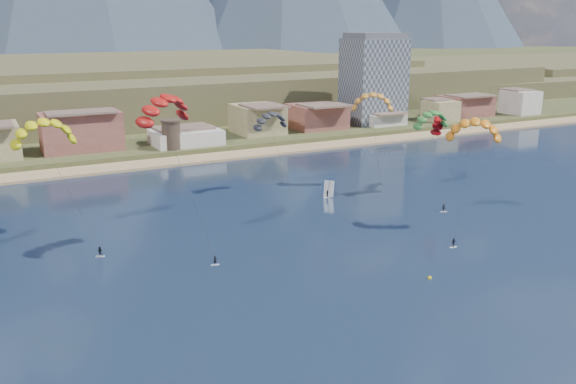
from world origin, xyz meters
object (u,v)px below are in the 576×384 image
at_px(kitesurfer_red, 163,104).
at_px(kitesurfer_yellow, 43,128).
at_px(windsurfer, 328,192).
at_px(buoy, 430,278).
at_px(watchtower, 171,134).
at_px(apartment_tower, 373,79).
at_px(kitesurfer_green, 432,117).
at_px(kitesurfer_orange, 474,126).

xyz_separation_m(kitesurfer_red, kitesurfer_yellow, (-16.24, 16.03, -4.88)).
height_order(windsurfer, buoy, windsurfer).
bearing_deg(buoy, kitesurfer_red, 138.22).
bearing_deg(kitesurfer_red, windsurfer, 22.72).
height_order(watchtower, windsurfer, watchtower).
height_order(apartment_tower, windsurfer, apartment_tower).
bearing_deg(kitesurfer_green, kitesurfer_yellow, 174.03).
relative_size(apartment_tower, kitesurfer_orange, 1.41).
xyz_separation_m(watchtower, kitesurfer_green, (37.68, -67.05, 11.13)).
distance_m(watchtower, buoy, 103.41).
distance_m(kitesurfer_red, kitesurfer_yellow, 23.34).
height_order(kitesurfer_red, kitesurfer_green, kitesurfer_red).
xyz_separation_m(watchtower, kitesurfer_yellow, (-39.42, -58.99, 13.52)).
bearing_deg(kitesurfer_green, windsurfer, 155.85).
distance_m(kitesurfer_red, kitesurfer_green, 61.80).
bearing_deg(buoy, apartment_tower, 58.38).
xyz_separation_m(kitesurfer_orange, kitesurfer_green, (8.37, 21.02, -1.79)).
bearing_deg(apartment_tower, kitesurfer_orange, -116.41).
distance_m(apartment_tower, kitesurfer_orange, 113.98).
distance_m(kitesurfer_green, windsurfer, 27.50).
xyz_separation_m(apartment_tower, kitesurfer_yellow, (-119.42, -72.99, 2.07)).
distance_m(kitesurfer_orange, kitesurfer_green, 22.70).
relative_size(kitesurfer_red, kitesurfer_yellow, 1.15).
distance_m(kitesurfer_yellow, buoy, 67.61).
bearing_deg(apartment_tower, kitesurfer_yellow, -148.57).
distance_m(apartment_tower, kitesurfer_green, 91.44).
xyz_separation_m(apartment_tower, kitesurfer_red, (-103.18, -89.02, 6.94)).
bearing_deg(kitesurfer_green, buoy, -129.59).
relative_size(kitesurfer_yellow, buoy, 37.29).
distance_m(kitesurfer_red, windsurfer, 49.99).
distance_m(kitesurfer_yellow, windsurfer, 59.91).
height_order(apartment_tower, kitesurfer_yellow, apartment_tower).
height_order(kitesurfer_yellow, kitesurfer_orange, kitesurfer_yellow).
xyz_separation_m(kitesurfer_yellow, buoy, (47.45, -43.91, -19.78)).
bearing_deg(kitesurfer_orange, windsurfer, 111.46).
bearing_deg(watchtower, kitesurfer_green, -60.67).
height_order(kitesurfer_yellow, kitesurfer_green, kitesurfer_yellow).
height_order(kitesurfer_green, buoy, kitesurfer_green).
height_order(apartment_tower, kitesurfer_orange, apartment_tower).
bearing_deg(apartment_tower, windsurfer, -130.97).
bearing_deg(windsurfer, apartment_tower, 49.03).
relative_size(watchtower, buoy, 13.36).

